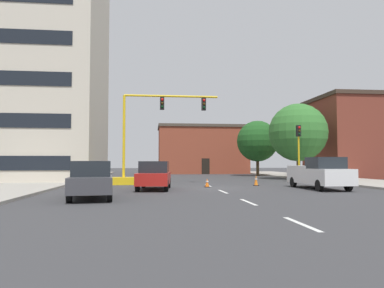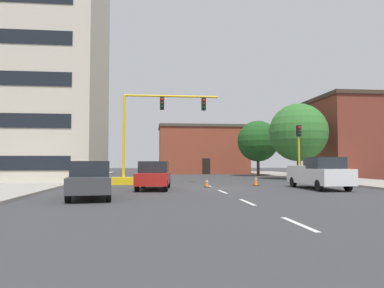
# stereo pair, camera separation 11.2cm
# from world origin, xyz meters

# --- Properties ---
(ground_plane) EXTENTS (160.00, 160.00, 0.00)m
(ground_plane) POSITION_xyz_m (0.00, 0.00, 0.00)
(ground_plane) COLOR #38383A
(sidewalk_left) EXTENTS (6.00, 56.00, 0.14)m
(sidewalk_left) POSITION_xyz_m (-12.94, 8.00, 0.07)
(sidewalk_left) COLOR #9E998E
(sidewalk_left) RESTS_ON ground_plane
(sidewalk_right) EXTENTS (6.00, 56.00, 0.14)m
(sidewalk_right) POSITION_xyz_m (12.94, 8.00, 0.07)
(sidewalk_right) COLOR #9E998E
(sidewalk_right) RESTS_ON ground_plane
(lane_stripe_seg_0) EXTENTS (0.16, 2.40, 0.01)m
(lane_stripe_seg_0) POSITION_xyz_m (0.00, -14.00, 0.00)
(lane_stripe_seg_0) COLOR silver
(lane_stripe_seg_0) RESTS_ON ground_plane
(lane_stripe_seg_1) EXTENTS (0.16, 2.40, 0.01)m
(lane_stripe_seg_1) POSITION_xyz_m (0.00, -8.50, 0.00)
(lane_stripe_seg_1) COLOR silver
(lane_stripe_seg_1) RESTS_ON ground_plane
(lane_stripe_seg_2) EXTENTS (0.16, 2.40, 0.01)m
(lane_stripe_seg_2) POSITION_xyz_m (0.00, -3.00, 0.00)
(lane_stripe_seg_2) COLOR silver
(lane_stripe_seg_2) RESTS_ON ground_plane
(lane_stripe_seg_3) EXTENTS (0.16, 2.40, 0.01)m
(lane_stripe_seg_3) POSITION_xyz_m (0.00, 2.50, 0.00)
(lane_stripe_seg_3) COLOR silver
(lane_stripe_seg_3) RESTS_ON ground_plane
(building_tall_left) EXTENTS (15.29, 12.80, 22.81)m
(building_tall_left) POSITION_xyz_m (-16.29, 11.19, 11.41)
(building_tall_left) COLOR beige
(building_tall_left) RESTS_ON ground_plane
(building_brick_center) EXTENTS (13.14, 7.45, 7.07)m
(building_brick_center) POSITION_xyz_m (3.47, 30.56, 3.55)
(building_brick_center) COLOR brown
(building_brick_center) RESTS_ON ground_plane
(building_row_right) EXTENTS (12.07, 8.62, 8.78)m
(building_row_right) POSITION_xyz_m (19.71, 14.08, 4.40)
(building_row_right) COLOR brown
(building_row_right) RESTS_ON ground_plane
(traffic_signal_gantry) EXTENTS (8.06, 1.20, 6.83)m
(traffic_signal_gantry) POSITION_xyz_m (-5.17, 4.24, 2.18)
(traffic_signal_gantry) COLOR yellow
(traffic_signal_gantry) RESTS_ON ground_plane
(traffic_light_pole_right) EXTENTS (0.32, 0.47, 4.80)m
(traffic_light_pole_right) POSITION_xyz_m (8.29, 5.98, 3.53)
(traffic_light_pole_right) COLOR yellow
(traffic_light_pole_right) RESTS_ON ground_plane
(tree_right_far) EXTENTS (4.99, 4.99, 6.75)m
(tree_right_far) POSITION_xyz_m (8.82, 19.86, 4.24)
(tree_right_far) COLOR #4C3823
(tree_right_far) RESTS_ON ground_plane
(tree_right_mid) EXTENTS (5.63, 5.63, 7.39)m
(tree_right_mid) POSITION_xyz_m (10.13, 10.55, 4.57)
(tree_right_mid) COLOR brown
(tree_right_mid) RESTS_ON ground_plane
(pickup_truck_white) EXTENTS (2.12, 5.44, 1.99)m
(pickup_truck_white) POSITION_xyz_m (6.41, -1.67, 0.97)
(pickup_truck_white) COLOR white
(pickup_truck_white) RESTS_ON ground_plane
(sedan_dark_gray_near_left) EXTENTS (2.37, 4.69, 1.74)m
(sedan_dark_gray_near_left) POSITION_xyz_m (-6.85, -6.24, 0.89)
(sedan_dark_gray_near_left) COLOR #3D3D42
(sedan_dark_gray_near_left) RESTS_ON ground_plane
(sedan_red_mid_left) EXTENTS (2.26, 4.65, 1.74)m
(sedan_red_mid_left) POSITION_xyz_m (-3.90, -0.99, 0.89)
(sedan_red_mid_left) COLOR #B21E19
(sedan_red_mid_left) RESTS_ON ground_plane
(traffic_cone_roadside_a) EXTENTS (0.36, 0.36, 0.75)m
(traffic_cone_roadside_a) POSITION_xyz_m (3.39, 1.96, 0.37)
(traffic_cone_roadside_a) COLOR black
(traffic_cone_roadside_a) RESTS_ON ground_plane
(traffic_cone_roadside_b) EXTENTS (0.36, 0.36, 0.59)m
(traffic_cone_roadside_b) POSITION_xyz_m (-0.34, 0.77, 0.29)
(traffic_cone_roadside_b) COLOR black
(traffic_cone_roadside_b) RESTS_ON ground_plane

